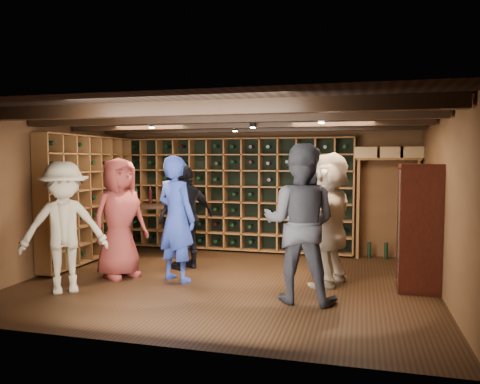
% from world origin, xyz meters
% --- Properties ---
extents(ground, '(6.00, 6.00, 0.00)m').
position_xyz_m(ground, '(0.00, 0.00, 0.00)').
color(ground, black).
rests_on(ground, ground).
extents(room_shell, '(6.00, 6.00, 6.00)m').
position_xyz_m(room_shell, '(0.00, 0.05, 2.42)').
color(room_shell, brown).
rests_on(room_shell, ground).
extents(wine_rack_back, '(4.65, 0.30, 2.20)m').
position_xyz_m(wine_rack_back, '(-0.52, 2.33, 1.15)').
color(wine_rack_back, brown).
rests_on(wine_rack_back, ground).
extents(wine_rack_left, '(0.30, 2.65, 2.20)m').
position_xyz_m(wine_rack_left, '(-2.83, 0.82, 1.15)').
color(wine_rack_left, brown).
rests_on(wine_rack_left, ground).
extents(crate_shelf, '(1.20, 0.32, 2.07)m').
position_xyz_m(crate_shelf, '(2.41, 2.32, 1.57)').
color(crate_shelf, brown).
rests_on(crate_shelf, ground).
extents(display_cabinet, '(0.55, 0.50, 1.75)m').
position_xyz_m(display_cabinet, '(2.71, 0.20, 0.86)').
color(display_cabinet, black).
rests_on(display_cabinet, ground).
extents(man_blue_shirt, '(0.81, 0.68, 1.90)m').
position_xyz_m(man_blue_shirt, '(-0.77, -0.11, 0.95)').
color(man_blue_shirt, navy).
rests_on(man_blue_shirt, ground).
extents(man_grey_suit, '(1.04, 0.84, 2.04)m').
position_xyz_m(man_grey_suit, '(1.17, -0.67, 1.02)').
color(man_grey_suit, black).
rests_on(man_grey_suit, ground).
extents(guest_red_floral, '(0.96, 1.08, 1.86)m').
position_xyz_m(guest_red_floral, '(-1.71, -0.13, 0.93)').
color(guest_red_floral, maroon).
rests_on(guest_red_floral, ground).
extents(guest_woman_black, '(0.96, 1.08, 1.76)m').
position_xyz_m(guest_woman_black, '(-0.91, 0.67, 0.88)').
color(guest_woman_black, black).
rests_on(guest_woman_black, ground).
extents(guest_khaki, '(1.34, 1.25, 1.81)m').
position_xyz_m(guest_khaki, '(-2.03, -1.07, 0.91)').
color(guest_khaki, gray).
rests_on(guest_khaki, ground).
extents(guest_beige, '(1.09, 1.89, 1.95)m').
position_xyz_m(guest_beige, '(1.48, 0.27, 0.97)').
color(guest_beige, tan).
rests_on(guest_beige, ground).
extents(tasting_table, '(1.43, 0.97, 1.27)m').
position_xyz_m(tasting_table, '(-1.89, 1.46, 0.86)').
color(tasting_table, black).
rests_on(tasting_table, ground).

